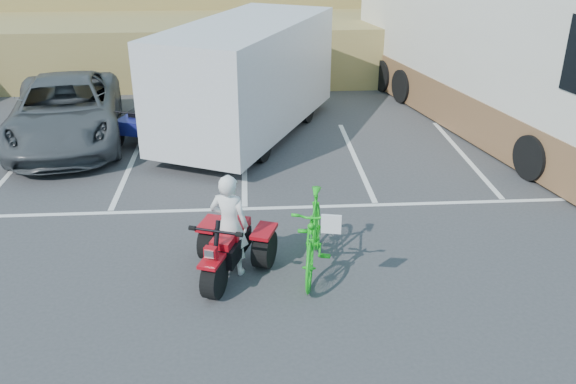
{
  "coord_description": "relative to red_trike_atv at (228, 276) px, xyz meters",
  "views": [
    {
      "loc": [
        0.15,
        -8.68,
        5.54
      ],
      "look_at": [
        0.79,
        1.02,
        1.0
      ],
      "focal_mm": 38.0,
      "sensor_mm": 36.0,
      "label": 1
    }
  ],
  "objects": [
    {
      "name": "quad_atv_green",
      "position": [
        0.27,
        7.5,
        0.0
      ],
      "size": [
        1.49,
        1.87,
        1.12
      ],
      "primitive_type": null,
      "rotation": [
        0.0,
        0.0,
        0.13
      ],
      "color": "#145B1D",
      "rests_on": "ground"
    },
    {
      "name": "cargo_trailer",
      "position": [
        0.39,
        6.92,
        1.61
      ],
      "size": [
        4.99,
        6.84,
        2.97
      ],
      "rotation": [
        0.0,
        0.0,
        -0.44
      ],
      "color": "silver",
      "rests_on": "ground"
    },
    {
      "name": "rider",
      "position": [
        0.05,
        0.14,
        0.88
      ],
      "size": [
        0.75,
        0.61,
        1.76
      ],
      "primitive_type": "imported",
      "rotation": [
        0.0,
        0.0,
        2.8
      ],
      "color": "white",
      "rests_on": "ground"
    },
    {
      "name": "grey_pickup",
      "position": [
        -4.3,
        6.8,
        0.81
      ],
      "size": [
        3.64,
        6.18,
        1.61
      ],
      "primitive_type": "imported",
      "rotation": [
        0.0,
        0.0,
        0.17
      ],
      "color": "#45494D",
      "rests_on": "ground"
    },
    {
      "name": "green_dirt_bike",
      "position": [
        1.43,
        0.14,
        0.67
      ],
      "size": [
        1.04,
        2.3,
        1.33
      ],
      "primitive_type": "imported",
      "rotation": [
        0.0,
        0.0,
        -0.19
      ],
      "color": "#14BF19",
      "rests_on": "ground"
    },
    {
      "name": "parking_stripes",
      "position": [
        1.14,
        4.13,
        0.0
      ],
      "size": [
        28.0,
        5.16,
        0.01
      ],
      "color": "white",
      "rests_on": "ground"
    },
    {
      "name": "quad_atv_blue",
      "position": [
        -2.39,
        6.57,
        0.0
      ],
      "size": [
        1.57,
        1.8,
        0.99
      ],
      "primitive_type": null,
      "rotation": [
        0.0,
        0.0,
        -0.35
      ],
      "color": "navy",
      "rests_on": "ground"
    },
    {
      "name": "red_trike_atv",
      "position": [
        0.0,
        0.0,
        0.0
      ],
      "size": [
        1.77,
        2.03,
        1.11
      ],
      "primitive_type": null,
      "rotation": [
        0.0,
        0.0,
        -0.34
      ],
      "color": "#AA0913",
      "rests_on": "ground"
    },
    {
      "name": "rv_motorhome",
      "position": [
        7.11,
        7.76,
        1.78
      ],
      "size": [
        5.47,
        11.73,
        4.09
      ],
      "rotation": [
        0.0,
        0.0,
        0.23
      ],
      "color": "silver",
      "rests_on": "ground"
    },
    {
      "name": "ground",
      "position": [
        0.27,
        0.06,
        0.0
      ],
      "size": [
        100.0,
        100.0,
        0.0
      ],
      "primitive_type": "plane",
      "color": "#3A3A3C",
      "rests_on": "ground"
    },
    {
      "name": "grass_embankment",
      "position": [
        0.27,
        15.54,
        1.42
      ],
      "size": [
        40.0,
        8.5,
        3.1
      ],
      "color": "#9A8446",
      "rests_on": "ground"
    }
  ]
}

